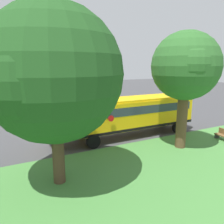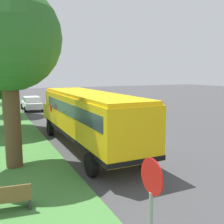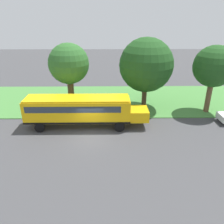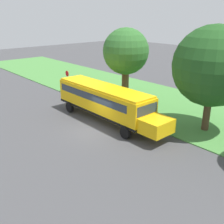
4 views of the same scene
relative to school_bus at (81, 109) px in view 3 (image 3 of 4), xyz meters
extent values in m
plane|color=#424244|center=(2.26, 1.08, -1.92)|extent=(120.00, 120.00, 0.00)
cube|color=#47843D|center=(-7.74, 1.08, -1.88)|extent=(12.00, 80.00, 0.08)
cube|color=yellow|center=(0.00, -0.29, -0.02)|extent=(2.50, 10.50, 2.20)
cube|color=yellow|center=(0.00, 5.91, -0.57)|extent=(2.20, 1.90, 1.10)
cube|color=yellow|center=(0.00, -0.29, 1.16)|extent=(2.35, 10.29, 0.16)
cube|color=black|center=(0.00, -0.29, -1.00)|extent=(2.54, 10.54, 0.20)
cube|color=#2D3842|center=(0.00, -0.59, 0.44)|extent=(2.53, 9.24, 0.64)
cube|color=#2D3842|center=(0.00, 4.91, 0.44)|extent=(2.25, 0.12, 0.80)
cylinder|color=red|center=(-1.43, 2.60, 0.13)|extent=(0.03, 0.44, 0.44)
cylinder|color=black|center=(-1.25, 3.91, -1.42)|extent=(0.30, 1.00, 1.00)
cylinder|color=black|center=(1.25, 3.91, -1.42)|extent=(0.30, 1.00, 1.00)
cylinder|color=black|center=(-1.25, -3.96, -1.42)|extent=(0.30, 1.00, 1.00)
cylinder|color=black|center=(1.25, -3.96, -1.42)|extent=(0.30, 1.00, 1.00)
cylinder|color=black|center=(-1.44, 15.41, -1.60)|extent=(0.22, 0.64, 0.64)
cylinder|color=brown|center=(-4.02, -1.57, 0.08)|extent=(0.71, 0.71, 4.00)
sphere|color=#2D6628|center=(-4.02, -1.57, 3.78)|extent=(4.53, 4.53, 4.53)
sphere|color=#2D6628|center=(-4.73, -1.21, 3.88)|extent=(3.03, 3.03, 3.03)
cylinder|color=#4C3826|center=(-4.81, 7.21, -0.42)|extent=(0.58, 0.58, 3.01)
sphere|color=#1E4C1C|center=(-4.81, 7.21, 3.44)|extent=(6.27, 6.27, 6.27)
sphere|color=#1E4C1C|center=(-5.29, 7.98, 3.33)|extent=(4.69, 4.69, 4.69)
cylinder|color=brown|center=(-3.46, 14.51, -0.04)|extent=(0.61, 0.61, 3.76)
sphere|color=#1E4C1C|center=(-3.46, 14.51, 3.56)|extent=(4.60, 4.60, 4.60)
sphere|color=#1E4C1C|center=(-3.14, 13.91, 3.84)|extent=(3.01, 3.01, 3.01)
cube|color=brown|center=(-4.66, -5.50, -1.47)|extent=(1.65, 0.70, 0.08)
cube|color=brown|center=(-4.69, -5.72, -1.22)|extent=(1.59, 0.26, 0.44)
cube|color=#333333|center=(-3.93, -5.60, -1.70)|extent=(0.14, 0.46, 0.45)
cube|color=#333333|center=(-5.40, -5.41, -1.70)|extent=(0.14, 0.46, 0.45)
camera|label=1|loc=(-14.79, 9.45, 3.82)|focal=35.00mm
camera|label=2|loc=(-4.88, -13.63, 2.31)|focal=42.00mm
camera|label=3|loc=(20.41, 2.91, 8.65)|focal=35.00mm
camera|label=4|loc=(14.26, 17.09, 7.17)|focal=42.00mm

